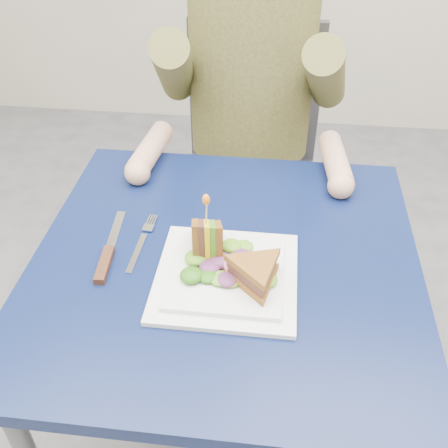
# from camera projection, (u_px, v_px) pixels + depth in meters

# --- Properties ---
(table) EXTENTS (0.75, 0.75, 0.73)m
(table) POSITION_uv_depth(u_px,v_px,m) (225.00, 286.00, 1.07)
(table) COLOR black
(table) RESTS_ON ground
(chair) EXTENTS (0.42, 0.40, 0.93)m
(chair) POSITION_uv_depth(u_px,v_px,m) (251.00, 152.00, 1.70)
(chair) COLOR #47474C
(chair) RESTS_ON ground
(diner) EXTENTS (0.54, 0.59, 0.74)m
(diner) POSITION_uv_depth(u_px,v_px,m) (252.00, 51.00, 1.38)
(diner) COLOR #4D4A23
(diner) RESTS_ON chair
(plate) EXTENTS (0.26, 0.26, 0.02)m
(plate) POSITION_uv_depth(u_px,v_px,m) (226.00, 275.00, 0.97)
(plate) COLOR white
(plate) RESTS_ON table
(sandwich_flat) EXTENTS (0.17, 0.17, 0.05)m
(sandwich_flat) POSITION_uv_depth(u_px,v_px,m) (256.00, 273.00, 0.92)
(sandwich_flat) COLOR brown
(sandwich_flat) RESTS_ON plate
(sandwich_upright) EXTENTS (0.08, 0.12, 0.12)m
(sandwich_upright) POSITION_uv_depth(u_px,v_px,m) (207.00, 239.00, 0.98)
(sandwich_upright) COLOR brown
(sandwich_upright) RESTS_ON plate
(fork) EXTENTS (0.02, 0.18, 0.01)m
(fork) POSITION_uv_depth(u_px,v_px,m) (141.00, 244.00, 1.05)
(fork) COLOR silver
(fork) RESTS_ON table
(knife) EXTENTS (0.04, 0.22, 0.02)m
(knife) POSITION_uv_depth(u_px,v_px,m) (107.00, 258.00, 1.01)
(knife) COLOR silver
(knife) RESTS_ON table
(toothpick) EXTENTS (0.01, 0.01, 0.06)m
(toothpick) POSITION_uv_depth(u_px,v_px,m) (206.00, 212.00, 0.94)
(toothpick) COLOR tan
(toothpick) RESTS_ON sandwich_upright
(toothpick_frill) EXTENTS (0.01, 0.01, 0.02)m
(toothpick_frill) POSITION_uv_depth(u_px,v_px,m) (206.00, 200.00, 0.92)
(toothpick_frill) COLOR orange
(toothpick_frill) RESTS_ON sandwich_upright
(lettuce_spill) EXTENTS (0.15, 0.13, 0.02)m
(lettuce_spill) POSITION_uv_depth(u_px,v_px,m) (230.00, 264.00, 0.96)
(lettuce_spill) COLOR #337A14
(lettuce_spill) RESTS_ON plate
(onion_ring) EXTENTS (0.04, 0.04, 0.02)m
(onion_ring) POSITION_uv_depth(u_px,v_px,m) (235.00, 264.00, 0.95)
(onion_ring) COLOR #9E4C7A
(onion_ring) RESTS_ON plate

